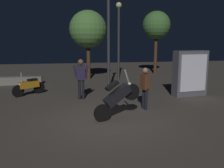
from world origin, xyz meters
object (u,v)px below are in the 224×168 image
Objects in this scene: motorcycle_orange_parked_left at (29,86)px; person_rider_beside at (81,75)px; person_bystander_far at (145,85)px; kiosk_billboard at (190,73)px; motorcycle_black_foreground at (117,97)px; streetlamp_far at (119,31)px; streetlamp_near at (108,27)px.

motorcycle_orange_parked_left is 0.77× the size of person_rider_beside.
person_bystander_far is 3.31m from kiosk_billboard.
motorcycle_orange_parked_left is (-3.40, 4.22, -0.31)m from motorcycle_black_foreground.
kiosk_billboard is (4.01, 2.79, 0.31)m from motorcycle_black_foreground.
motorcycle_black_foreground is 1.03× the size of person_bystander_far.
streetlamp_far is at bearing 60.93° from motorcycle_black_foreground.
streetlamp_near is (3.86, 0.31, 2.76)m from motorcycle_orange_parked_left.
person_bystander_far is at bearing -129.24° from person_rider_beside.
motorcycle_black_foreground is 0.78× the size of kiosk_billboard.
person_rider_beside is 3.03m from person_bystander_far.
motorcycle_orange_parked_left is at bearing -50.86° from person_bystander_far.
motorcycle_orange_parked_left is at bearing 111.78° from motorcycle_black_foreground.
person_rider_beside is 5.96m from streetlamp_far.
person_bystander_far is (4.65, -3.26, 0.50)m from motorcycle_orange_parked_left.
person_rider_beside is at bearing -10.09° from kiosk_billboard.
streetlamp_near reaches higher than streetlamp_far.
person_bystander_far reaches higher than motorcycle_orange_parked_left.
streetlamp_near is 4.49m from kiosk_billboard.
kiosk_billboard reaches higher than person_bystander_far.
motorcycle_orange_parked_left is at bearing -144.20° from streetlamp_far.
motorcycle_black_foreground is 8.39m from streetlamp_far.
person_bystander_far is (2.27, -2.00, -0.13)m from person_rider_beside.
person_rider_beside is 0.84× the size of kiosk_billboard.
person_rider_beside is 0.35× the size of streetlamp_near.
motorcycle_black_foreground is at bearing 21.62° from person_bystander_far.
person_rider_beside is (2.38, -1.26, 0.62)m from motorcycle_orange_parked_left.
streetlamp_far is 2.32× the size of kiosk_billboard.
person_bystander_far is 7.26m from streetlamp_far.
streetlamp_near reaches higher than motorcycle_orange_parked_left.
person_rider_beside is 3.03m from streetlamp_near.
kiosk_billboard reaches higher than motorcycle_black_foreground.
person_rider_beside is at bearing -57.29° from person_bystander_far.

